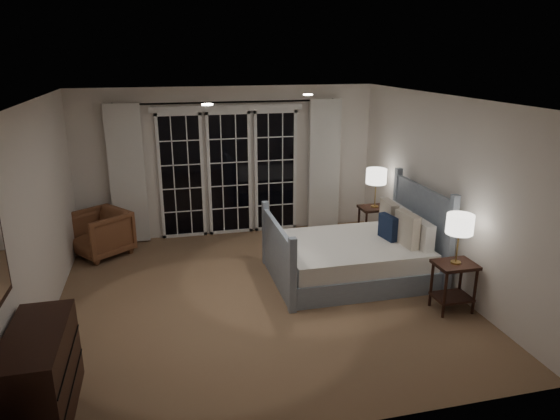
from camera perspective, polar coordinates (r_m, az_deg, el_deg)
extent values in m
plane|color=brown|center=(6.57, -2.42, -9.74)|extent=(5.00, 5.00, 0.00)
plane|color=white|center=(5.86, -2.74, 12.54)|extent=(5.00, 5.00, 0.00)
cube|color=silver|center=(6.15, -26.06, -0.90)|extent=(0.02, 5.00, 2.50)
cube|color=silver|center=(7.00, 17.95, 2.11)|extent=(0.02, 5.00, 2.50)
cube|color=silver|center=(8.49, -5.87, 5.47)|extent=(5.00, 0.02, 2.50)
cube|color=silver|center=(3.84, 4.80, -9.71)|extent=(5.00, 0.02, 2.50)
cube|color=black|center=(8.44, -11.19, 3.76)|extent=(0.66, 0.02, 2.02)
cube|color=black|center=(8.51, -5.80, 4.12)|extent=(0.66, 0.02, 2.02)
cube|color=black|center=(8.65, -0.53, 4.43)|extent=(0.66, 0.02, 2.02)
cube|color=white|center=(8.31, -6.02, 11.49)|extent=(2.50, 0.04, 0.10)
cylinder|color=black|center=(8.24, -5.99, 12.15)|extent=(3.50, 0.03, 0.03)
cube|color=silver|center=(8.34, -17.04, 3.87)|extent=(0.55, 0.10, 2.25)
cube|color=silver|center=(8.77, 5.04, 5.21)|extent=(0.55, 0.10, 2.25)
cylinder|color=white|center=(6.64, 3.21, 13.02)|extent=(0.12, 0.12, 0.01)
cylinder|color=white|center=(5.38, -8.32, 11.84)|extent=(0.12, 0.12, 0.01)
cube|color=#8595A1|center=(7.08, 7.98, -6.51)|extent=(1.96, 1.53, 0.29)
cube|color=beige|center=(6.98, 8.07, -4.54)|extent=(1.90, 1.47, 0.24)
cube|color=#8595A1|center=(7.34, 15.72, -2.14)|extent=(0.06, 1.53, 1.24)
cube|color=#8595A1|center=(6.67, -0.28, -5.19)|extent=(0.06, 1.53, 0.86)
cube|color=beige|center=(6.95, 15.60, -2.48)|extent=(0.14, 0.60, 0.36)
cube|color=beige|center=(7.49, 13.26, -0.88)|extent=(0.14, 0.60, 0.36)
cube|color=beige|center=(6.90, 14.31, -2.14)|extent=(0.16, 0.46, 0.45)
cube|color=beige|center=(7.37, 12.31, -0.73)|extent=(0.16, 0.46, 0.45)
cube|color=#131D35|center=(7.09, 12.23, -1.93)|extent=(0.15, 0.35, 0.34)
cube|color=black|center=(6.33, 19.41, -5.91)|extent=(0.47, 0.38, 0.04)
cube|color=black|center=(6.50, 19.03, -9.37)|extent=(0.44, 0.34, 0.03)
cylinder|color=black|center=(6.24, 18.32, -9.22)|extent=(0.04, 0.04, 0.59)
cylinder|color=black|center=(6.44, 21.37, -8.67)|extent=(0.04, 0.04, 0.59)
cylinder|color=black|center=(6.47, 16.92, -8.10)|extent=(0.04, 0.04, 0.59)
cylinder|color=black|center=(6.67, 19.90, -7.61)|extent=(0.04, 0.04, 0.59)
cube|color=black|center=(8.27, 10.75, 0.22)|extent=(0.47, 0.38, 0.04)
cube|color=black|center=(8.40, 10.58, -2.54)|extent=(0.43, 0.34, 0.03)
cylinder|color=black|center=(8.15, 9.79, -2.20)|extent=(0.04, 0.04, 0.58)
cylinder|color=black|center=(8.31, 12.30, -1.97)|extent=(0.04, 0.04, 0.58)
cylinder|color=black|center=(8.41, 8.98, -1.54)|extent=(0.04, 0.04, 0.58)
cylinder|color=black|center=(8.57, 11.43, -1.32)|extent=(0.04, 0.04, 0.58)
cylinder|color=tan|center=(6.32, 19.44, -5.66)|extent=(0.12, 0.12, 0.02)
cylinder|color=tan|center=(6.25, 19.61, -4.07)|extent=(0.02, 0.02, 0.36)
cylinder|color=white|center=(6.15, 19.88, -1.52)|extent=(0.31, 0.31, 0.23)
cylinder|color=tan|center=(8.26, 10.76, 0.42)|extent=(0.12, 0.12, 0.02)
cylinder|color=tan|center=(8.20, 10.83, 1.73)|extent=(0.02, 0.02, 0.37)
cylinder|color=white|center=(8.13, 10.96, 3.81)|extent=(0.33, 0.33, 0.24)
imported|color=brown|center=(8.17, -19.84, -2.52)|extent=(1.07, 1.07, 0.71)
cube|color=black|center=(4.88, -25.67, -16.65)|extent=(0.47, 1.14, 0.81)
cube|color=black|center=(4.91, -22.56, -17.95)|extent=(0.01, 1.12, 0.01)
cube|color=black|center=(4.76, -22.94, -15.33)|extent=(0.01, 1.12, 0.01)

